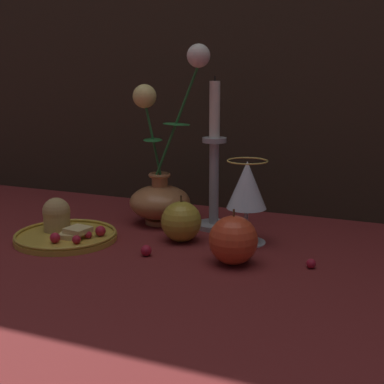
% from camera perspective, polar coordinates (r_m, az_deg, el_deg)
% --- Properties ---
extents(ground_plane, '(2.40, 2.40, 0.00)m').
position_cam_1_polar(ground_plane, '(1.03, -0.14, -5.10)').
color(ground_plane, maroon).
rests_on(ground_plane, ground).
extents(vase, '(0.18, 0.13, 0.37)m').
position_cam_1_polar(vase, '(1.12, -3.33, 0.82)').
color(vase, '#B77042').
rests_on(vase, ground_plane).
extents(plate_with_pastries, '(0.20, 0.20, 0.08)m').
position_cam_1_polar(plate_with_pastries, '(1.06, -13.51, -3.95)').
color(plate_with_pastries, gold).
rests_on(plate_with_pastries, ground_plane).
extents(wine_glass, '(0.08, 0.08, 0.16)m').
position_cam_1_polar(wine_glass, '(0.99, 5.87, 0.39)').
color(wine_glass, silver).
rests_on(wine_glass, ground_plane).
extents(candlestick, '(0.07, 0.07, 0.31)m').
position_cam_1_polar(candlestick, '(1.08, 2.37, 2.18)').
color(candlestick, '#A3A3A8').
rests_on(candlestick, ground_plane).
extents(apple_beside_vase, '(0.08, 0.08, 0.09)m').
position_cam_1_polar(apple_beside_vase, '(0.90, 4.42, -5.14)').
color(apple_beside_vase, '#D14223').
rests_on(apple_beside_vase, ground_plane).
extents(apple_near_glass, '(0.08, 0.08, 0.09)m').
position_cam_1_polar(apple_near_glass, '(1.01, -1.16, -3.17)').
color(apple_near_glass, '#B2932D').
rests_on(apple_near_glass, ground_plane).
extents(berry_near_plate, '(0.02, 0.02, 0.02)m').
position_cam_1_polar(berry_near_plate, '(0.94, -4.91, -6.24)').
color(berry_near_plate, '#AD192D').
rests_on(berry_near_plate, ground_plane).
extents(berry_front_center, '(0.02, 0.02, 0.02)m').
position_cam_1_polar(berry_front_center, '(0.91, 12.58, -7.46)').
color(berry_front_center, '#AD192D').
rests_on(berry_front_center, ground_plane).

